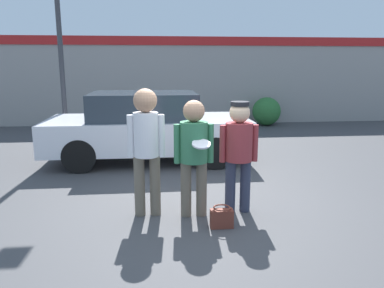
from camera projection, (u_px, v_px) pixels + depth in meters
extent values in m
plane|color=#3F3F42|center=(203.00, 212.00, 5.47)|extent=(56.00, 56.00, 0.00)
cube|color=gray|center=(173.00, 81.00, 13.34)|extent=(24.00, 0.18, 3.07)
cube|color=#B21E1E|center=(173.00, 41.00, 12.95)|extent=(24.00, 0.04, 0.30)
cylinder|color=#665B4C|center=(140.00, 186.00, 5.28)|extent=(0.15, 0.15, 0.86)
cylinder|color=#665B4C|center=(155.00, 186.00, 5.30)|extent=(0.15, 0.15, 0.86)
cylinder|color=silver|center=(146.00, 135.00, 5.14)|extent=(0.34, 0.34, 0.61)
cylinder|color=silver|center=(131.00, 136.00, 5.12)|extent=(0.09, 0.09, 0.59)
cylinder|color=silver|center=(161.00, 136.00, 5.16)|extent=(0.09, 0.09, 0.59)
sphere|color=tan|center=(145.00, 101.00, 5.04)|extent=(0.32, 0.32, 0.32)
cylinder|color=#665B4C|center=(186.00, 189.00, 5.27)|extent=(0.15, 0.15, 0.79)
cylinder|color=#665B4C|center=(202.00, 189.00, 5.29)|extent=(0.15, 0.15, 0.79)
cylinder|color=#33724C|center=(194.00, 142.00, 5.14)|extent=(0.38, 0.38, 0.56)
cylinder|color=#33724C|center=(177.00, 144.00, 5.12)|extent=(0.09, 0.09, 0.54)
cylinder|color=#33724C|center=(210.00, 143.00, 5.16)|extent=(0.09, 0.09, 0.54)
sphere|color=tan|center=(194.00, 111.00, 5.05)|extent=(0.30, 0.30, 0.30)
cylinder|color=silver|center=(201.00, 144.00, 4.88)|extent=(0.25, 0.24, 0.10)
cylinder|color=#2D3347|center=(230.00, 186.00, 5.42)|extent=(0.15, 0.15, 0.77)
cylinder|color=#2D3347|center=(245.00, 186.00, 5.44)|extent=(0.15, 0.15, 0.77)
cylinder|color=maroon|center=(239.00, 142.00, 5.29)|extent=(0.38, 0.38, 0.54)
cylinder|color=maroon|center=(223.00, 144.00, 5.27)|extent=(0.09, 0.09, 0.53)
cylinder|color=maroon|center=(255.00, 143.00, 5.32)|extent=(0.09, 0.09, 0.53)
sphere|color=#DBB28E|center=(240.00, 113.00, 5.21)|extent=(0.29, 0.29, 0.29)
cylinder|color=black|center=(240.00, 104.00, 5.18)|extent=(0.26, 0.26, 0.06)
cube|color=silver|center=(149.00, 133.00, 8.33)|extent=(4.39, 1.93, 0.67)
cube|color=#28333D|center=(144.00, 105.00, 8.19)|extent=(2.28, 1.66, 0.56)
cylinder|color=black|center=(204.00, 137.00, 9.36)|extent=(0.68, 0.22, 0.68)
cylinder|color=black|center=(215.00, 153.00, 7.68)|extent=(0.68, 0.22, 0.68)
cylinder|color=black|center=(93.00, 139.00, 9.10)|extent=(0.68, 0.22, 0.68)
cylinder|color=black|center=(79.00, 156.00, 7.41)|extent=(0.68, 0.22, 0.68)
cylinder|color=#38383D|center=(59.00, 22.00, 8.83)|extent=(0.12, 0.12, 6.20)
sphere|color=#2D6B33|center=(266.00, 111.00, 13.21)|extent=(0.99, 0.99, 0.99)
cube|color=brown|center=(222.00, 218.00, 4.94)|extent=(0.30, 0.14, 0.24)
torus|color=brown|center=(222.00, 208.00, 4.91)|extent=(0.23, 0.23, 0.02)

